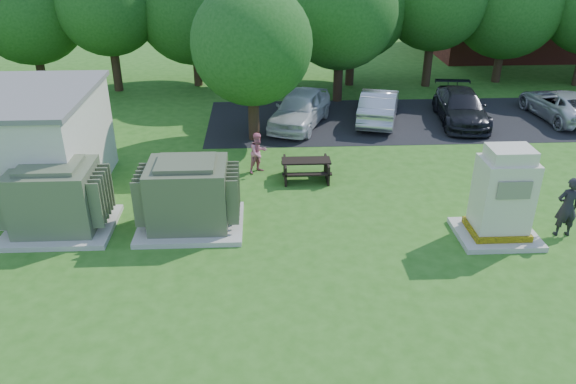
{
  "coord_description": "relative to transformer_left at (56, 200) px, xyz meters",
  "views": [
    {
      "loc": [
        -0.67,
        -9.8,
        8.17
      ],
      "look_at": [
        0.0,
        4.0,
        1.3
      ],
      "focal_mm": 35.0,
      "sensor_mm": 36.0,
      "label": 1
    }
  ],
  "objects": [
    {
      "name": "ground",
      "position": [
        6.5,
        -4.5,
        -0.97
      ],
      "size": [
        120.0,
        120.0,
        0.0
      ],
      "primitive_type": "plane",
      "color": "#2D6619",
      "rests_on": "ground"
    },
    {
      "name": "parking_strip",
      "position": [
        13.5,
        9.0,
        -0.96
      ],
      "size": [
        20.0,
        6.0,
        0.01
      ],
      "primitive_type": "cube",
      "color": "#232326",
      "rests_on": "ground"
    },
    {
      "name": "transformer_left",
      "position": [
        0.0,
        0.0,
        0.0
      ],
      "size": [
        3.0,
        2.4,
        2.07
      ],
      "color": "beige",
      "rests_on": "ground"
    },
    {
      "name": "transformer_right",
      "position": [
        3.7,
        0.0,
        0.0
      ],
      "size": [
        3.0,
        2.4,
        2.07
      ],
      "color": "beige",
      "rests_on": "ground"
    },
    {
      "name": "generator_cabinet",
      "position": [
        12.33,
        -0.99,
        0.21
      ],
      "size": [
        2.21,
        1.81,
        2.69
      ],
      "color": "beige",
      "rests_on": "ground"
    },
    {
      "name": "picnic_table",
      "position": [
        7.29,
        3.1,
        -0.53
      ],
      "size": [
        1.65,
        1.24,
        0.71
      ],
      "color": "black",
      "rests_on": "ground"
    },
    {
      "name": "person_by_generator",
      "position": [
        14.22,
        -0.98,
        -0.08
      ],
      "size": [
        0.65,
        0.43,
        1.78
      ],
      "primitive_type": "imported",
      "rotation": [
        0.0,
        0.0,
        3.15
      ],
      "color": "black",
      "rests_on": "ground"
    },
    {
      "name": "person_at_picnic",
      "position": [
        5.67,
        3.76,
        -0.25
      ],
      "size": [
        0.89,
        0.86,
        1.45
      ],
      "primitive_type": "imported",
      "rotation": [
        0.0,
        0.0,
        0.64
      ],
      "color": "pink",
      "rests_on": "ground"
    },
    {
      "name": "car_white",
      "position": [
        7.45,
        8.53,
        -0.21
      ],
      "size": [
        3.3,
        4.8,
        1.52
      ],
      "primitive_type": "imported",
      "rotation": [
        0.0,
        0.0,
        -0.37
      ],
      "color": "silver",
      "rests_on": "ground"
    },
    {
      "name": "car_silver_a",
      "position": [
        10.91,
        8.95,
        -0.26
      ],
      "size": [
        2.62,
        4.55,
        1.42
      ],
      "primitive_type": "imported",
      "rotation": [
        0.0,
        0.0,
        2.86
      ],
      "color": "#AEAEB3",
      "rests_on": "ground"
    },
    {
      "name": "car_dark",
      "position": [
        14.43,
        8.65,
        -0.3
      ],
      "size": [
        2.38,
        4.8,
        1.34
      ],
      "primitive_type": "imported",
      "rotation": [
        0.0,
        0.0,
        -0.11
      ],
      "color": "black",
      "rests_on": "ground"
    },
    {
      "name": "car_silver_b",
      "position": [
        18.99,
        8.95,
        -0.35
      ],
      "size": [
        2.43,
        4.65,
        1.25
      ],
      "primitive_type": "imported",
      "rotation": [
        0.0,
        0.0,
        3.22
      ],
      "color": "silver",
      "rests_on": "ground"
    },
    {
      "name": "tree_row",
      "position": [
        8.25,
        14.0,
        3.18
      ],
      "size": [
        41.3,
        13.3,
        7.3
      ],
      "color": "#47301E",
      "rests_on": "ground"
    }
  ]
}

